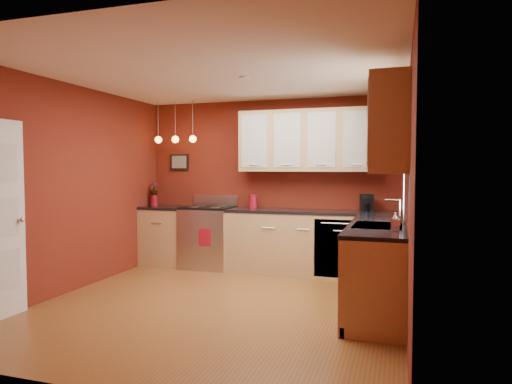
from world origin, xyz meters
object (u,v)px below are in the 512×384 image
(gas_range, at_px, (208,237))
(coffee_maker, at_px, (367,203))
(red_canister, at_px, (253,201))
(soap_pump, at_px, (395,222))
(sink, at_px, (378,228))

(gas_range, distance_m, coffee_maker, 2.46)
(red_canister, height_order, coffee_maker, coffee_maker)
(gas_range, xyz_separation_m, coffee_maker, (2.39, 0.10, 0.57))
(gas_range, distance_m, soap_pump, 3.44)
(red_canister, xyz_separation_m, soap_pump, (2.10, -2.03, -0.01))
(gas_range, bearing_deg, coffee_maker, 2.38)
(sink, xyz_separation_m, soap_pump, (0.18, -0.42, 0.12))
(gas_range, relative_size, coffee_maker, 4.53)
(sink, bearing_deg, soap_pump, -66.75)
(gas_range, bearing_deg, red_canister, 8.97)
(gas_range, relative_size, red_canister, 5.54)
(coffee_maker, relative_size, soap_pump, 1.35)
(sink, relative_size, red_canister, 3.49)
(red_canister, bearing_deg, sink, -39.98)
(gas_range, relative_size, sink, 1.59)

